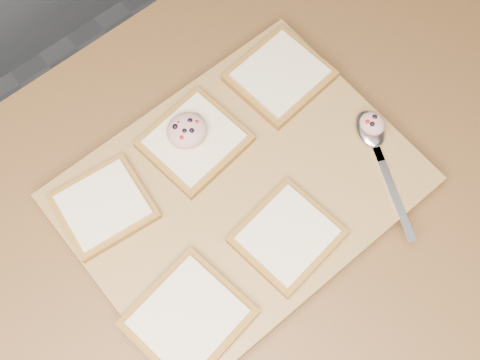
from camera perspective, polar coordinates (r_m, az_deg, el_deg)
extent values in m
plane|color=#515459|center=(1.70, -1.14, -15.37)|extent=(4.00, 4.00, 0.00)
cube|color=slate|center=(1.29, -1.50, -13.19)|extent=(1.90, 0.75, 0.84)
cube|color=brown|center=(0.85, -2.24, -8.47)|extent=(2.00, 0.80, 0.06)
cube|color=#AC8349|center=(0.83, 0.00, -1.08)|extent=(0.45, 0.34, 0.04)
cube|color=olive|center=(0.81, -12.78, -2.49)|extent=(0.13, 0.12, 0.01)
cube|color=#FBE6BF|center=(0.81, -12.90, -2.29)|extent=(0.11, 0.10, 0.00)
cube|color=olive|center=(0.83, -4.32, 3.63)|extent=(0.14, 0.13, 0.01)
cube|color=#FBE6BF|center=(0.82, -4.36, 3.90)|extent=(0.12, 0.11, 0.00)
cube|color=olive|center=(0.88, 3.81, 9.76)|extent=(0.13, 0.13, 0.01)
cube|color=#FBE6BF|center=(0.88, 3.85, 10.06)|extent=(0.12, 0.11, 0.00)
cube|color=olive|center=(0.76, -4.91, -12.91)|extent=(0.15, 0.14, 0.01)
cube|color=#FBE6BF|center=(0.75, -4.97, -12.80)|extent=(0.13, 0.12, 0.00)
cube|color=olive|center=(0.78, 4.51, -5.38)|extent=(0.13, 0.12, 0.01)
cube|color=#FBE6BF|center=(0.78, 4.56, -5.20)|extent=(0.11, 0.10, 0.00)
ellipsoid|color=#D69189|center=(0.82, -5.06, 4.73)|extent=(0.06, 0.05, 0.03)
sphere|color=black|center=(0.81, -4.76, 5.60)|extent=(0.01, 0.01, 0.01)
sphere|color=black|center=(0.81, -6.15, 5.03)|extent=(0.01, 0.01, 0.01)
sphere|color=black|center=(0.80, -4.61, 4.66)|extent=(0.01, 0.01, 0.01)
sphere|color=black|center=(0.80, -5.27, 4.62)|extent=(0.01, 0.01, 0.01)
sphere|color=#A5140C|center=(0.81, -4.16, 5.48)|extent=(0.01, 0.01, 0.01)
sphere|color=#A5140C|center=(0.81, -5.81, 5.39)|extent=(0.01, 0.01, 0.01)
sphere|color=#A5140C|center=(0.80, -5.54, 4.02)|extent=(0.01, 0.01, 0.01)
ellipsoid|color=silver|center=(0.86, 12.22, 4.75)|extent=(0.06, 0.07, 0.01)
cube|color=silver|center=(0.85, 12.81, 2.88)|extent=(0.03, 0.04, 0.00)
cube|color=silver|center=(0.83, 14.26, -0.96)|extent=(0.07, 0.14, 0.00)
ellipsoid|color=#D69189|center=(0.85, 12.43, 5.23)|extent=(0.03, 0.04, 0.02)
sphere|color=black|center=(0.84, 12.64, 5.82)|extent=(0.01, 0.01, 0.01)
sphere|color=black|center=(0.84, 12.42, 5.18)|extent=(0.01, 0.01, 0.01)
sphere|color=#A5140C|center=(0.84, 12.00, 5.41)|extent=(0.01, 0.01, 0.01)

